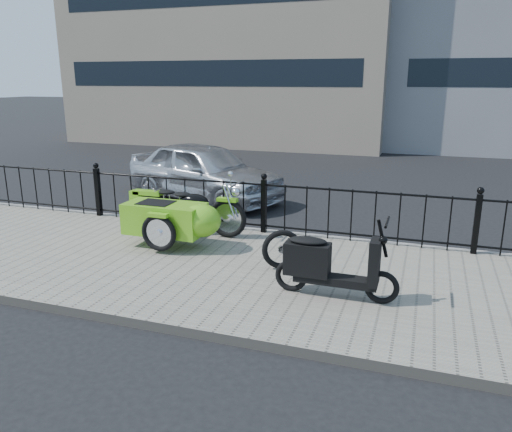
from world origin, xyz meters
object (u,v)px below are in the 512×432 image
(motorcycle_sidecar, at_px, (179,217))
(spare_tire, at_px, (282,249))
(scooter, at_px, (327,265))
(sedan_car, at_px, (204,171))

(motorcycle_sidecar, bearing_deg, spare_tire, -14.98)
(motorcycle_sidecar, height_order, spare_tire, motorcycle_sidecar)
(scooter, relative_size, spare_tire, 2.66)
(spare_tire, bearing_deg, sedan_car, 127.53)
(motorcycle_sidecar, distance_m, spare_tire, 2.01)
(motorcycle_sidecar, bearing_deg, sedan_car, 108.17)
(scooter, relative_size, sedan_car, 0.39)
(spare_tire, bearing_deg, motorcycle_sidecar, 165.02)
(motorcycle_sidecar, distance_m, sedan_car, 3.67)
(motorcycle_sidecar, bearing_deg, scooter, -24.32)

